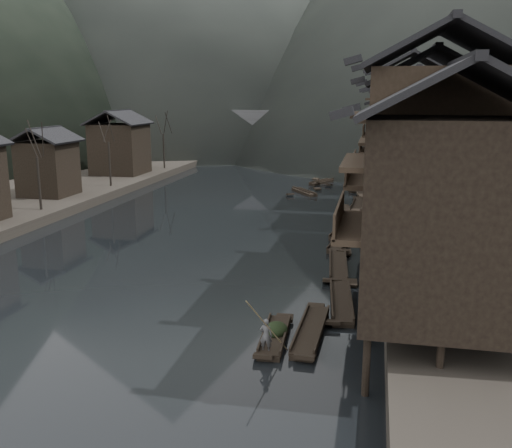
# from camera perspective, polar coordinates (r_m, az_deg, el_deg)

# --- Properties ---
(water) EXTENTS (300.00, 300.00, 0.00)m
(water) POSITION_cam_1_polar(r_m,az_deg,el_deg) (36.42, -11.82, -6.17)
(water) COLOR black
(water) RESTS_ON ground
(left_bank) EXTENTS (40.00, 200.00, 1.20)m
(left_bank) POSITION_cam_1_polar(r_m,az_deg,el_deg) (87.45, -22.54, 4.56)
(left_bank) COLOR #2D2823
(left_bank) RESTS_ON ground
(stilt_houses) EXTENTS (9.00, 67.60, 16.08)m
(stilt_houses) POSITION_cam_1_polar(r_m,az_deg,el_deg) (51.03, 15.55, 9.25)
(stilt_houses) COLOR black
(stilt_houses) RESTS_ON ground
(left_houses) EXTENTS (8.10, 53.20, 8.73)m
(left_houses) POSITION_cam_1_polar(r_m,az_deg,el_deg) (62.44, -22.08, 6.35)
(left_houses) COLOR black
(left_houses) RESTS_ON left_bank
(bare_trees) EXTENTS (3.96, 62.10, 7.91)m
(bare_trees) POSITION_cam_1_polar(r_m,az_deg,el_deg) (58.54, -20.53, 7.12)
(bare_trees) COLOR black
(bare_trees) RESTS_ON left_bank
(moored_sampans) EXTENTS (3.01, 53.93, 0.47)m
(moored_sampans) POSITION_cam_1_polar(r_m,az_deg,el_deg) (51.49, 9.13, -0.23)
(moored_sampans) COLOR black
(moored_sampans) RESTS_ON water
(midriver_boats) EXTENTS (4.90, 13.92, 0.45)m
(midriver_boats) POSITION_cam_1_polar(r_m,az_deg,el_deg) (73.37, 5.76, 3.75)
(midriver_boats) COLOR black
(midriver_boats) RESTS_ON water
(stone_bridge) EXTENTS (40.00, 6.00, 9.00)m
(stone_bridge) POSITION_cam_1_polar(r_m,az_deg,el_deg) (104.62, 4.12, 9.18)
(stone_bridge) COLOR #4C4C4F
(stone_bridge) RESTS_ON ground
(hero_sampan) EXTENTS (1.33, 5.26, 0.44)m
(hero_sampan) POSITION_cam_1_polar(r_m,az_deg,el_deg) (28.29, 1.89, -11.11)
(hero_sampan) COLOR black
(hero_sampan) RESTS_ON water
(cargo_heap) EXTENTS (1.15, 1.51, 0.69)m
(cargo_heap) POSITION_cam_1_polar(r_m,az_deg,el_deg) (28.28, 2.01, -9.85)
(cargo_heap) COLOR black
(cargo_heap) RESTS_ON hero_sampan
(boatman) EXTENTS (0.59, 0.40, 1.61)m
(boatman) POSITION_cam_1_polar(r_m,az_deg,el_deg) (26.25, 1.00, -10.61)
(boatman) COLOR #5A5A5C
(boatman) RESTS_ON hero_sampan
(bamboo_pole) EXTENTS (1.82, 2.24, 3.45)m
(bamboo_pole) POSITION_cam_1_polar(r_m,az_deg,el_deg) (25.31, 1.47, -5.39)
(bamboo_pole) COLOR #8C7A51
(bamboo_pole) RESTS_ON boatman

